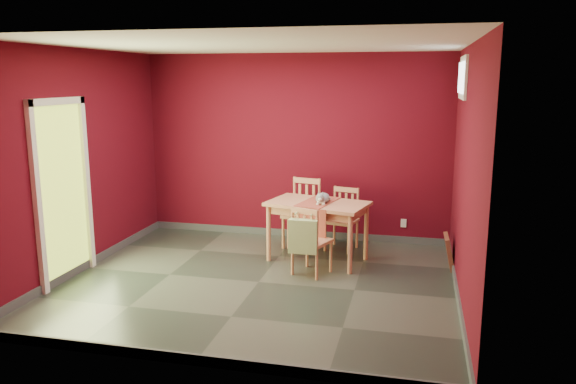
% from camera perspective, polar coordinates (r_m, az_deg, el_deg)
% --- Properties ---
extents(ground, '(4.50, 4.50, 0.00)m').
position_cam_1_polar(ground, '(6.67, -3.01, -9.12)').
color(ground, '#2D342D').
rests_on(ground, ground).
extents(room_shell, '(4.50, 4.50, 4.50)m').
position_cam_1_polar(room_shell, '(6.65, -3.01, -8.71)').
color(room_shell, '#4C0713').
rests_on(room_shell, ground).
extents(doorway, '(0.06, 1.01, 2.13)m').
position_cam_1_polar(doorway, '(6.97, -21.97, 0.56)').
color(doorway, '#B7D838').
rests_on(doorway, ground).
extents(window, '(0.05, 0.90, 0.50)m').
position_cam_1_polar(window, '(7.01, 17.33, 11.03)').
color(window, white).
rests_on(window, room_shell).
extents(outlet_plate, '(0.08, 0.02, 0.12)m').
position_cam_1_polar(outlet_plate, '(8.24, 11.66, -3.12)').
color(outlet_plate, silver).
rests_on(outlet_plate, room_shell).
extents(dining_table, '(1.38, 1.00, 0.78)m').
position_cam_1_polar(dining_table, '(7.25, 3.04, -1.79)').
color(dining_table, tan).
rests_on(dining_table, ground).
extents(table_runner, '(0.52, 0.82, 0.38)m').
position_cam_1_polar(table_runner, '(7.12, 2.87, -1.71)').
color(table_runner, '#9C3E2E').
rests_on(table_runner, dining_table).
extents(chair_far_left, '(0.53, 0.53, 0.96)m').
position_cam_1_polar(chair_far_left, '(7.91, 1.50, -2.06)').
color(chair_far_left, tan).
rests_on(chair_far_left, ground).
extents(chair_far_right, '(0.48, 0.48, 0.85)m').
position_cam_1_polar(chair_far_right, '(7.83, 5.56, -2.66)').
color(chair_far_right, tan).
rests_on(chair_far_right, ground).
extents(chair_near, '(0.51, 0.51, 0.85)m').
position_cam_1_polar(chair_near, '(6.78, 2.27, -4.87)').
color(chair_near, tan).
rests_on(chair_near, ground).
extents(tote_bag, '(0.34, 0.20, 0.47)m').
position_cam_1_polar(tote_bag, '(6.57, 1.55, -4.52)').
color(tote_bag, '#97AC6E').
rests_on(tote_bag, chair_near).
extents(cat, '(0.28, 0.40, 0.18)m').
position_cam_1_polar(cat, '(7.16, 3.54, -0.41)').
color(cat, slate).
rests_on(cat, table_runner).
extents(picture_frame, '(0.14, 0.42, 0.42)m').
position_cam_1_polar(picture_frame, '(7.36, 16.03, -5.85)').
color(picture_frame, brown).
rests_on(picture_frame, ground).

